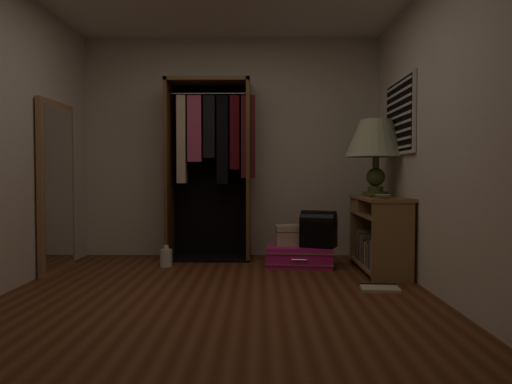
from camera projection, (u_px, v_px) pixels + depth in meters
ground at (218, 295)px, 4.02m from camera, size 4.00×4.00×0.00m
room_walls at (227, 109)px, 4.01m from camera, size 3.52×4.02×2.60m
console_bookshelf at (379, 232)px, 5.02m from camera, size 0.42×1.12×0.75m
open_wardrobe at (212, 153)px, 5.75m from camera, size 1.01×0.50×2.05m
floor_mirror at (57, 187)px, 5.00m from camera, size 0.06×0.80×1.70m
pink_suitcase at (300, 256)px, 5.30m from camera, size 0.75×0.57×0.21m
train_case at (290, 235)px, 5.35m from camera, size 0.33×0.24×0.23m
black_bag at (319, 228)px, 5.22m from camera, size 0.41×0.34×0.39m
table_lamp at (376, 140)px, 5.15m from camera, size 0.72×0.72×0.79m
brass_tray at (382, 196)px, 4.89m from camera, size 0.30×0.30×0.02m
ceramic_bowl at (383, 196)px, 4.67m from camera, size 0.18×0.18×0.04m
white_jug at (166, 258)px, 5.26m from camera, size 0.17×0.17×0.23m
floor_book at (379, 288)px, 4.22m from camera, size 0.33×0.28×0.03m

